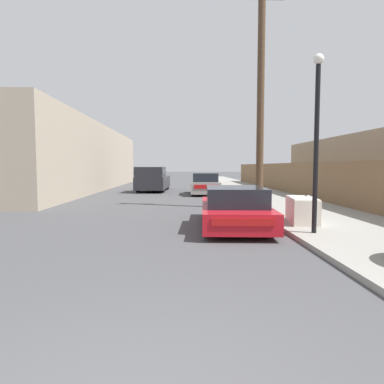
% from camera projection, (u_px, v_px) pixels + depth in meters
% --- Properties ---
extents(sidewalk_curb, '(4.20, 63.00, 0.12)m').
position_uv_depth(sidewalk_curb, '(246.00, 189.00, 25.83)').
color(sidewalk_curb, gray).
rests_on(sidewalk_curb, ground).
extents(discarded_fridge, '(0.95, 1.68, 0.79)m').
position_uv_depth(discarded_fridge, '(302.00, 210.00, 10.21)').
color(discarded_fridge, silver).
rests_on(discarded_fridge, sidewalk_curb).
extents(parked_sports_car_red, '(2.19, 4.83, 1.21)m').
position_uv_depth(parked_sports_car_red, '(234.00, 208.00, 10.17)').
color(parked_sports_car_red, red).
rests_on(parked_sports_car_red, ground).
extents(car_parked_mid, '(1.95, 4.18, 1.38)m').
position_uv_depth(car_parked_mid, '(205.00, 184.00, 21.89)').
color(car_parked_mid, gray).
rests_on(car_parked_mid, ground).
extents(pickup_truck, '(2.26, 5.49, 1.76)m').
position_uv_depth(pickup_truck, '(153.00, 179.00, 24.61)').
color(pickup_truck, '#232328').
rests_on(pickup_truck, ground).
extents(utility_pole, '(1.80, 0.30, 9.47)m').
position_uv_depth(utility_pole, '(261.00, 90.00, 14.16)').
color(utility_pole, '#4C3826').
rests_on(utility_pole, sidewalk_curb).
extents(street_lamp, '(0.26, 0.26, 4.43)m').
position_uv_depth(street_lamp, '(317.00, 130.00, 8.48)').
color(street_lamp, black).
rests_on(street_lamp, sidewalk_curb).
extents(wooden_fence, '(0.08, 37.45, 1.90)m').
position_uv_depth(wooden_fence, '(296.00, 179.00, 20.36)').
color(wooden_fence, brown).
rests_on(wooden_fence, sidewalk_curb).
extents(building_left_block, '(7.00, 27.21, 4.87)m').
position_uv_depth(building_left_block, '(64.00, 158.00, 26.92)').
color(building_left_block, tan).
rests_on(building_left_block, ground).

